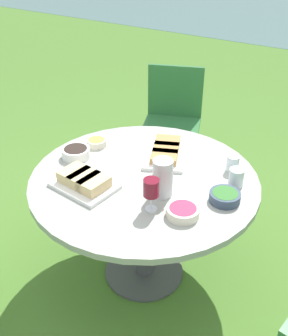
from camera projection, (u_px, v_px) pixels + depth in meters
ground_plane at (144, 272)px, 2.64m from camera, size 40.00×40.00×0.00m
dining_table at (144, 193)px, 2.31m from camera, size 1.23×1.23×0.71m
chair_near_right at (173, 115)px, 3.35m from camera, size 0.56×0.54×0.89m
water_pitcher at (163, 178)px, 2.07m from camera, size 0.11×0.10×0.20m
wine_glass at (151, 189)px, 1.96m from camera, size 0.08×0.08×0.17m
platter_bread_main at (166, 151)px, 2.44m from camera, size 0.35×0.43×0.06m
platter_charcuterie at (84, 181)px, 2.16m from camera, size 0.35×0.27×0.08m
bowl_fries at (97, 142)px, 2.54m from camera, size 0.12×0.12×0.04m
bowl_salad at (225, 196)px, 2.06m from camera, size 0.15×0.15×0.05m
bowl_olives at (76, 152)px, 2.42m from camera, size 0.16×0.16×0.06m
bowl_dip_red at (183, 211)px, 1.97m from camera, size 0.16×0.16×0.05m
cup_water_near at (233, 164)px, 2.29m from camera, size 0.07×0.07×0.09m
cup_water_far at (236, 178)px, 2.16m from camera, size 0.08×0.08×0.10m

